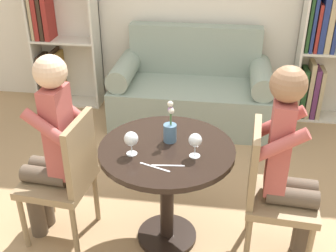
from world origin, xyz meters
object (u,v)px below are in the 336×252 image
object	(u,v)px
couch	(192,92)
person_right	(290,166)
person_left	(50,148)
chair_left	(66,175)
flower_vase	(170,129)
wine_glass_left	(131,139)
chair_right	(271,189)
bookshelf_right	(325,54)
wine_glass_right	(195,141)
bookshelf_left	(58,43)

from	to	relation	value
couch	person_right	world-z (taller)	person_right
person_right	person_left	bearing A→B (deg)	94.15
chair_left	flower_vase	xyz separation A→B (m)	(0.65, 0.13, 0.31)
person_left	wine_glass_left	size ratio (longest dim) A/B	8.84
person_right	chair_left	bearing A→B (deg)	94.73
chair_left	chair_right	distance (m)	1.28
bookshelf_right	wine_glass_right	bearing A→B (deg)	-117.97
bookshelf_right	chair_right	bearing A→B (deg)	-107.51
wine_glass_left	wine_glass_right	world-z (taller)	wine_glass_right
wine_glass_right	flower_vase	xyz separation A→B (m)	(-0.17, 0.15, -0.02)
person_left	wine_glass_left	distance (m)	0.56
person_left	wine_glass_left	world-z (taller)	person_left
chair_right	flower_vase	world-z (taller)	flower_vase
chair_right	wine_glass_left	size ratio (longest dim) A/B	6.18
wine_glass_right	person_left	bearing A→B (deg)	178.06
chair_left	wine_glass_left	distance (m)	0.55
wine_glass_left	flower_vase	world-z (taller)	flower_vase
chair_right	person_right	size ratio (longest dim) A/B	0.70
bookshelf_right	person_left	distance (m)	2.88
flower_vase	wine_glass_left	bearing A→B (deg)	-138.43
couch	bookshelf_left	bearing A→B (deg)	169.72
bookshelf_right	person_right	xyz separation A→B (m)	(-0.56, -2.05, -0.01)
bookshelf_left	chair_left	size ratio (longest dim) A/B	1.59
chair_right	person_right	world-z (taller)	person_right
bookshelf_left	person_right	size ratio (longest dim) A/B	1.12
chair_left	person_left	size ratio (longest dim) A/B	0.70
couch	flower_vase	bearing A→B (deg)	-89.69
chair_right	flower_vase	distance (m)	0.71
flower_vase	couch	bearing A→B (deg)	90.31
person_left	bookshelf_right	bearing A→B (deg)	140.91
wine_glass_left	wine_glass_right	bearing A→B (deg)	4.37
bookshelf_left	chair_right	distance (m)	2.95
wine_glass_left	wine_glass_right	distance (m)	0.37
chair_right	couch	bearing A→B (deg)	23.71
couch	bookshelf_left	world-z (taller)	bookshelf_left
wine_glass_left	person_left	bearing A→B (deg)	173.72
chair_right	wine_glass_left	bearing A→B (deg)	99.03
chair_right	bookshelf_right	bearing A→B (deg)	-13.59
couch	bookshelf_right	world-z (taller)	bookshelf_right
bookshelf_right	person_left	size ratio (longest dim) A/B	1.11
wine_glass_right	flower_vase	bearing A→B (deg)	137.63
bookshelf_right	chair_right	xyz separation A→B (m)	(-0.64, -2.04, -0.19)
bookshelf_left	person_right	bearing A→B (deg)	-43.05
chair_left	wine_glass_left	world-z (taller)	chair_left
couch	bookshelf_right	distance (m)	1.36
couch	wine_glass_left	world-z (taller)	couch
person_right	wine_glass_left	bearing A→B (deg)	97.93
couch	person_left	size ratio (longest dim) A/B	1.21
chair_right	wine_glass_left	distance (m)	0.90
bookshelf_left	wine_glass_right	xyz separation A→B (m)	(1.65, -2.09, 0.15)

